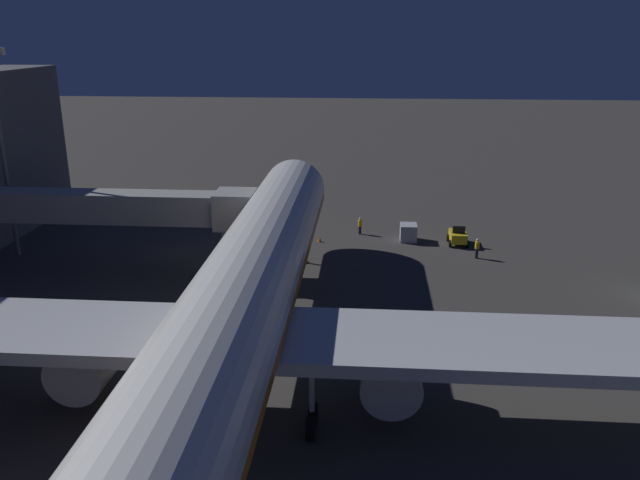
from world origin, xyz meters
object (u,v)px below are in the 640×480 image
(airliner_at_gate, at_px, (231,324))
(ground_crew_under_port_wing, at_px, (477,247))
(baggage_tug_spare, at_px, (458,237))
(traffic_cone_nose_port, at_px, (320,239))
(traffic_cone_nose_starboard, at_px, (275,238))
(jet_bridge, at_px, (140,208))
(apron_floodlight_mast, at_px, (1,140))
(baggage_container_near_belt, at_px, (408,232))
(ground_crew_near_nose_gear, at_px, (360,225))

(airliner_at_gate, xyz_separation_m, ground_crew_under_port_wing, (-16.88, -26.74, -4.58))
(baggage_tug_spare, xyz_separation_m, ground_crew_under_port_wing, (-1.22, 3.93, 0.26))
(airliner_at_gate, bearing_deg, traffic_cone_nose_port, -94.14)
(traffic_cone_nose_starboard, bearing_deg, jet_bridge, 42.83)
(traffic_cone_nose_starboard, bearing_deg, baggage_tug_spare, -179.03)
(airliner_at_gate, xyz_separation_m, baggage_tug_spare, (-15.67, -30.67, -4.84))
(traffic_cone_nose_port, height_order, traffic_cone_nose_starboard, same)
(airliner_at_gate, distance_m, jet_bridge, 24.37)
(jet_bridge, xyz_separation_m, ground_crew_under_port_wing, (-29.10, -5.66, -4.70))
(jet_bridge, height_order, apron_floodlight_mast, apron_floodlight_mast)
(traffic_cone_nose_starboard, bearing_deg, traffic_cone_nose_port, 180.00)
(airliner_at_gate, distance_m, baggage_container_near_belt, 33.64)
(apron_floodlight_mast, xyz_separation_m, baggage_container_near_belt, (-36.43, -6.90, -9.85))
(ground_crew_under_port_wing, bearing_deg, baggage_tug_spare, -72.81)
(baggage_tug_spare, height_order, baggage_container_near_belt, baggage_tug_spare)
(airliner_at_gate, xyz_separation_m, apron_floodlight_mast, (25.50, -24.56, 5.07))
(traffic_cone_nose_port, bearing_deg, traffic_cone_nose_starboard, 0.00)
(airliner_at_gate, relative_size, ground_crew_under_port_wing, 33.58)
(apron_floodlight_mast, distance_m, baggage_container_near_belt, 38.37)
(baggage_tug_spare, relative_size, traffic_cone_nose_port, 4.69)
(baggage_container_near_belt, bearing_deg, ground_crew_under_port_wing, 141.62)
(jet_bridge, height_order, traffic_cone_nose_starboard, jet_bridge)
(baggage_tug_spare, distance_m, ground_crew_under_port_wing, 4.12)
(traffic_cone_nose_port, bearing_deg, airliner_at_gate, 85.86)
(airliner_at_gate, relative_size, traffic_cone_nose_starboard, 114.64)
(jet_bridge, height_order, ground_crew_under_port_wing, jet_bridge)
(baggage_tug_spare, height_order, traffic_cone_nose_starboard, baggage_tug_spare)
(ground_crew_under_port_wing, bearing_deg, traffic_cone_nose_starboard, -10.77)
(ground_crew_under_port_wing, bearing_deg, traffic_cone_nose_port, -13.88)
(ground_crew_under_port_wing, bearing_deg, ground_crew_near_nose_gear, -31.04)
(ground_crew_near_nose_gear, height_order, traffic_cone_nose_starboard, ground_crew_near_nose_gear)
(traffic_cone_nose_port, bearing_deg, ground_crew_near_nose_gear, -143.92)
(ground_crew_near_nose_gear, relative_size, traffic_cone_nose_port, 3.21)
(apron_floodlight_mast, relative_size, ground_crew_under_port_wing, 9.84)
(jet_bridge, relative_size, baggage_container_near_belt, 12.30)
(traffic_cone_nose_port, xyz_separation_m, traffic_cone_nose_starboard, (4.40, 0.00, 0.00))
(ground_crew_near_nose_gear, bearing_deg, baggage_container_near_belt, 159.84)
(baggage_tug_spare, bearing_deg, jet_bridge, 18.97)
(baggage_tug_spare, height_order, ground_crew_under_port_wing, baggage_tug_spare)
(baggage_container_near_belt, bearing_deg, traffic_cone_nose_port, 7.08)
(traffic_cone_nose_port, distance_m, traffic_cone_nose_starboard, 4.40)
(airliner_at_gate, height_order, baggage_container_near_belt, airliner_at_gate)
(jet_bridge, bearing_deg, airliner_at_gate, 120.09)
(jet_bridge, bearing_deg, apron_floodlight_mast, -14.66)
(ground_crew_under_port_wing, xyz_separation_m, traffic_cone_nose_starboard, (19.08, -3.63, -0.76))
(apron_floodlight_mast, xyz_separation_m, ground_crew_under_port_wing, (-42.38, -2.18, -9.65))
(ground_crew_near_nose_gear, distance_m, traffic_cone_nose_port, 4.89)
(jet_bridge, xyz_separation_m, apron_floodlight_mast, (13.28, -3.47, 4.95))
(baggage_container_near_belt, xyz_separation_m, ground_crew_near_nose_gear, (4.82, -1.77, 0.14))
(baggage_container_near_belt, height_order, ground_crew_under_port_wing, ground_crew_under_port_wing)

